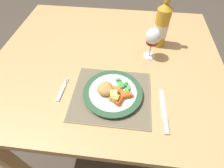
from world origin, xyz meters
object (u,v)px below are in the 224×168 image
object	(u,v)px
fork	(62,91)
wine_glass	(153,38)
bottle	(161,25)
dinner_plate	(113,93)
table_knife	(164,114)
dining_table	(108,70)

from	to	relation	value
fork	wine_glass	xyz separation A→B (m)	(0.37, 0.27, 0.11)
fork	bottle	bearing A→B (deg)	42.21
dinner_plate	fork	size ratio (longest dim) A/B	1.90
fork	dinner_plate	bearing A→B (deg)	1.03
dinner_plate	fork	bearing A→B (deg)	-178.97
fork	table_knife	bearing A→B (deg)	-8.63
dinner_plate	fork	distance (m)	0.21
table_knife	bottle	world-z (taller)	bottle
dinner_plate	bottle	size ratio (longest dim) A/B	0.81
dinner_plate	bottle	xyz separation A→B (m)	(0.20, 0.37, 0.09)
fork	dining_table	bearing A→B (deg)	56.00
dinner_plate	fork	world-z (taller)	dinner_plate
dinner_plate	wine_glass	world-z (taller)	wine_glass
table_knife	wine_glass	size ratio (longest dim) A/B	1.30
dinner_plate	dining_table	bearing A→B (deg)	102.63
wine_glass	table_knife	bearing A→B (deg)	-81.18
dinner_plate	table_knife	world-z (taller)	dinner_plate
table_knife	fork	bearing A→B (deg)	171.37
dining_table	dinner_plate	distance (m)	0.27
fork	wine_glass	world-z (taller)	wine_glass
table_knife	wine_glass	distance (m)	0.35
fork	table_knife	world-z (taller)	table_knife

